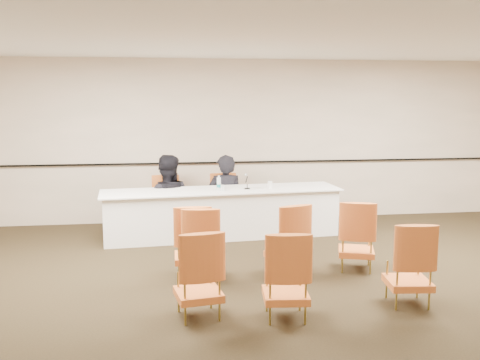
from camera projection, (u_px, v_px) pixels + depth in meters
name	position (u px, v px, depth m)	size (l,w,h in m)	color
floor	(291.00, 294.00, 6.30)	(10.00, 10.00, 0.00)	black
ceiling	(295.00, 32.00, 5.84)	(10.00, 10.00, 0.00)	white
wall_back	(243.00, 141.00, 9.99)	(10.00, 0.04, 3.00)	beige
wall_rail	(243.00, 162.00, 10.01)	(9.80, 0.04, 0.03)	black
panel_table	(222.00, 213.00, 8.89)	(3.94, 0.91, 0.79)	white
panelist_main	(225.00, 205.00, 9.48)	(0.65, 0.43, 1.78)	black
panelist_main_chair	(225.00, 201.00, 9.47)	(0.50, 0.50, 0.95)	orange
panelist_second	(167.00, 206.00, 9.26)	(0.87, 0.68, 1.79)	black
panelist_second_chair	(167.00, 204.00, 9.25)	(0.50, 0.50, 0.95)	orange
papers	(254.00, 188.00, 8.93)	(0.30, 0.22, 0.00)	silver
microphone	(247.00, 182.00, 8.86)	(0.09, 0.18, 0.25)	black
water_bottle	(219.00, 183.00, 8.79)	(0.07, 0.07, 0.24)	#187E84
drinking_glass	(223.00, 188.00, 8.69)	(0.06, 0.06, 0.10)	silver
coffee_cup	(270.00, 185.00, 8.93)	(0.08, 0.08, 0.12)	white
aud_chair_front_left	(202.00, 243.00, 6.75)	(0.50, 0.50, 0.95)	orange
aud_chair_front_mid	(287.00, 239.00, 6.94)	(0.50, 0.50, 0.95)	orange
aud_chair_front_right	(357.00, 235.00, 7.14)	(0.50, 0.50, 0.95)	orange
aud_chair_back_left	(198.00, 273.00, 5.57)	(0.50, 0.50, 0.95)	orange
aud_chair_back_mid	(286.00, 274.00, 5.54)	(0.50, 0.50, 0.95)	orange
aud_chair_back_right	(409.00, 263.00, 5.92)	(0.50, 0.50, 0.95)	orange
aud_chair_extra	(193.00, 240.00, 6.87)	(0.50, 0.50, 0.95)	orange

